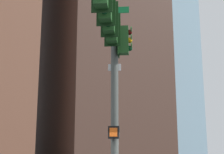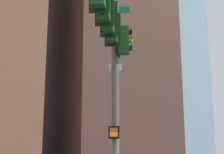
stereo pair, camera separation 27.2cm
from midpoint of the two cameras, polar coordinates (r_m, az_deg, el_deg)
The scene contains 1 object.
signal_pole_assembly at distance 10.84m, azimuth -0.66°, elevation 4.65°, with size 4.06×2.87×7.17m.
Camera 1 is at (-9.98, 5.42, 1.81)m, focal length 54.73 mm.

